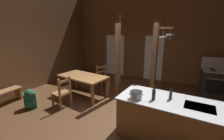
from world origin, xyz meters
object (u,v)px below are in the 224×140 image
object	(u,v)px
bench_along_left_wall	(2,96)
stockpot_on_counter	(136,95)
kitchen_island	(171,120)
mixing_bowl_on_counter	(135,92)
stove_range	(219,83)
bottle_tall_on_counter	(171,95)
dining_table	(83,78)
backpack	(30,98)
ladderback_chair_by_post	(62,93)
bottle_short_on_counter	(154,94)
ladderback_chair_near_window	(103,77)

from	to	relation	value
bench_along_left_wall	stockpot_on_counter	world-z (taller)	stockpot_on_counter
kitchen_island	mixing_bowl_on_counter	distance (m)	0.94
stove_range	bottle_tall_on_counter	distance (m)	3.44
dining_table	backpack	bearing A→B (deg)	-119.96
ladderback_chair_by_post	backpack	world-z (taller)	ladderback_chair_by_post
kitchen_island	dining_table	xyz separation A→B (m)	(-3.04, 0.96, 0.21)
dining_table	bottle_short_on_counter	distance (m)	2.91
ladderback_chair_near_window	dining_table	bearing A→B (deg)	-103.48
ladderback_chair_by_post	bottle_tall_on_counter	world-z (taller)	bottle_tall_on_counter
stove_range	bottle_tall_on_counter	bearing A→B (deg)	-112.37
bottle_short_on_counter	backpack	bearing A→B (deg)	-173.79
kitchen_island	ladderback_chair_near_window	distance (m)	3.41
ladderback_chair_near_window	mixing_bowl_on_counter	size ratio (longest dim) A/B	4.88
stockpot_on_counter	bottle_short_on_counter	size ratio (longest dim) A/B	1.10
mixing_bowl_on_counter	backpack	bearing A→B (deg)	-170.77
mixing_bowl_on_counter	bottle_tall_on_counter	size ratio (longest dim) A/B	0.76
bench_along_left_wall	ladderback_chair_by_post	bearing A→B (deg)	24.40
bottle_tall_on_counter	bench_along_left_wall	bearing A→B (deg)	-170.08
mixing_bowl_on_counter	ladderback_chair_by_post	bearing A→B (deg)	179.45
kitchen_island	mixing_bowl_on_counter	bearing A→B (deg)	-179.69
bench_along_left_wall	mixing_bowl_on_counter	bearing A→B (deg)	10.85
mixing_bowl_on_counter	dining_table	bearing A→B (deg)	156.63
stove_range	ladderback_chair_by_post	world-z (taller)	stove_range
bench_along_left_wall	stockpot_on_counter	distance (m)	4.24
stockpot_on_counter	backpack	bearing A→B (deg)	-175.10
ladderback_chair_by_post	bench_along_left_wall	world-z (taller)	ladderback_chair_by_post
bench_along_left_wall	bottle_tall_on_counter	bearing A→B (deg)	9.92
mixing_bowl_on_counter	bottle_tall_on_counter	world-z (taller)	bottle_tall_on_counter
stove_range	ladderback_chair_near_window	world-z (taller)	stove_range
stove_range	backpack	size ratio (longest dim) A/B	2.21
ladderback_chair_by_post	bottle_short_on_counter	size ratio (longest dim) A/B	3.24
dining_table	stockpot_on_counter	xyz separation A→B (m)	(2.35, -1.19, 0.32)
stockpot_on_counter	dining_table	bearing A→B (deg)	153.09
kitchen_island	bottle_tall_on_counter	xyz separation A→B (m)	(-0.06, 0.06, 0.55)
ladderback_chair_near_window	backpack	world-z (taller)	ladderback_chair_near_window
kitchen_island	mixing_bowl_on_counter	size ratio (longest dim) A/B	11.37
bottle_short_on_counter	stockpot_on_counter	bearing A→B (deg)	-161.79
ladderback_chair_near_window	bottle_tall_on_counter	size ratio (longest dim) A/B	3.71
stove_range	ladderback_chair_near_window	size ratio (longest dim) A/B	1.39
dining_table	ladderback_chair_near_window	xyz separation A→B (m)	(0.23, 0.98, -0.20)
mixing_bowl_on_counter	bottle_short_on_counter	world-z (taller)	bottle_short_on_counter
ladderback_chair_near_window	ladderback_chair_by_post	world-z (taller)	same
kitchen_island	ladderback_chair_by_post	size ratio (longest dim) A/B	2.33
ladderback_chair_by_post	mixing_bowl_on_counter	bearing A→B (deg)	-0.55
dining_table	backpack	xyz separation A→B (m)	(-0.84, -1.46, -0.34)
ladderback_chair_by_post	bottle_tall_on_counter	distance (m)	3.08
kitchen_island	stove_range	size ratio (longest dim) A/B	1.68
stockpot_on_counter	bottle_tall_on_counter	xyz separation A→B (m)	(0.64, 0.29, 0.02)
bottle_tall_on_counter	mixing_bowl_on_counter	bearing A→B (deg)	-175.16
backpack	bottle_short_on_counter	distance (m)	3.61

